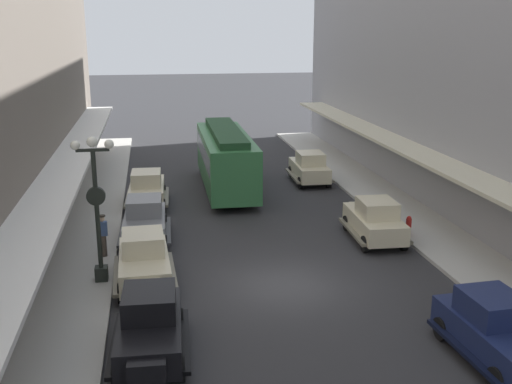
% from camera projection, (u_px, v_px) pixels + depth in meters
% --- Properties ---
extents(ground_plane, '(200.00, 200.00, 0.00)m').
position_uv_depth(ground_plane, '(285.00, 285.00, 21.37)').
color(ground_plane, '#2D2D30').
extents(sidewalk_left, '(3.00, 60.00, 0.15)m').
position_uv_depth(sidewalk_left, '(66.00, 299.00, 20.09)').
color(sidewalk_left, '#B7B5AD').
rests_on(sidewalk_left, ground).
extents(sidewalk_right, '(3.00, 60.00, 0.15)m').
position_uv_depth(sidewalk_right, '(481.00, 269.00, 22.60)').
color(sidewalk_right, '#B7B5AD').
rests_on(sidewalk_right, ground).
extents(parked_car_0, '(2.25, 4.30, 1.84)m').
position_uv_depth(parked_car_0, '(145.00, 220.00, 25.55)').
color(parked_car_0, slate).
rests_on(parked_car_0, ground).
extents(parked_car_1, '(2.24, 4.30, 1.84)m').
position_uv_depth(parked_car_1, '(144.00, 259.00, 21.21)').
color(parked_car_1, beige).
rests_on(parked_car_1, ground).
extents(parked_car_2, '(2.31, 4.32, 1.84)m').
position_uv_depth(parked_car_2, '(495.00, 328.00, 16.33)').
color(parked_car_2, '#19234C').
rests_on(parked_car_2, ground).
extents(parked_car_3, '(2.29, 4.31, 1.84)m').
position_uv_depth(parked_car_3, '(150.00, 324.00, 16.58)').
color(parked_car_3, black).
rests_on(parked_car_3, ground).
extents(parked_car_4, '(2.26, 4.30, 1.84)m').
position_uv_depth(parked_car_4, '(309.00, 167.00, 35.21)').
color(parked_car_4, beige).
rests_on(parked_car_4, ground).
extents(parked_car_5, '(2.27, 4.31, 1.84)m').
position_uv_depth(parked_car_5, '(147.00, 188.00, 30.63)').
color(parked_car_5, beige).
rests_on(parked_car_5, ground).
extents(parked_car_6, '(2.29, 4.31, 1.84)m').
position_uv_depth(parked_car_6, '(375.00, 219.00, 25.63)').
color(parked_car_6, beige).
rests_on(parked_car_6, ground).
extents(streetcar, '(2.65, 9.63, 3.46)m').
position_uv_depth(streetcar, '(226.00, 157.00, 33.31)').
color(streetcar, '#33723F').
rests_on(streetcar, ground).
extents(lamp_post_with_clock, '(1.42, 0.44, 5.16)m').
position_uv_depth(lamp_post_with_clock, '(96.00, 203.00, 20.68)').
color(lamp_post_with_clock, black).
rests_on(lamp_post_with_clock, sidewalk_left).
extents(fire_hydrant, '(0.24, 0.24, 0.82)m').
position_uv_depth(fire_hydrant, '(409.00, 225.00, 26.06)').
color(fire_hydrant, '#B21E19').
rests_on(fire_hydrant, sidewalk_right).
extents(pedestrian_1, '(0.36, 0.28, 1.67)m').
position_uv_depth(pedestrian_1, '(103.00, 235.00, 23.44)').
color(pedestrian_1, '#4C4238').
rests_on(pedestrian_1, sidewalk_left).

